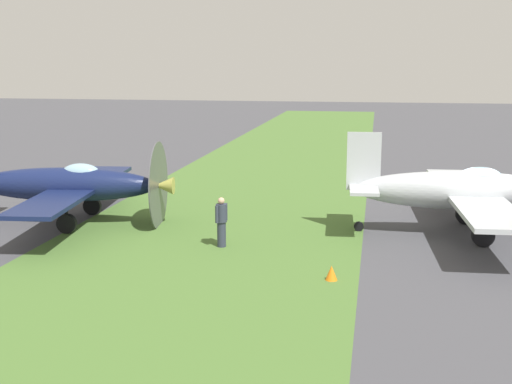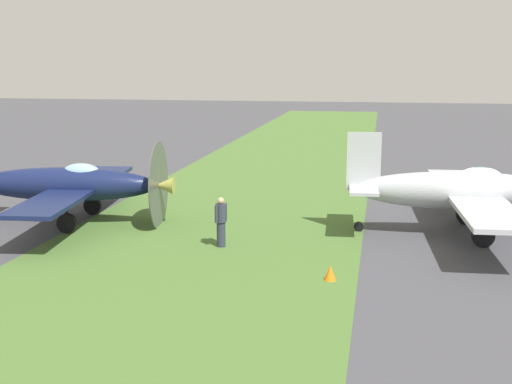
# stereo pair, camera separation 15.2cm
# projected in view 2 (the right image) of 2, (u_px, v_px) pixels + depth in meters

# --- Properties ---
(ground_plane) EXTENTS (160.00, 160.00, 0.00)m
(ground_plane) POSITION_uv_depth(u_px,v_px,m) (468.00, 232.00, 25.10)
(ground_plane) COLOR #424247
(grass_verge) EXTENTS (120.00, 11.00, 0.01)m
(grass_verge) POSITION_uv_depth(u_px,v_px,m) (225.00, 221.00, 26.78)
(grass_verge) COLOR #476B2D
(grass_verge) RESTS_ON ground
(airplane_lead) EXTENTS (10.94, 8.65, 3.90)m
(airplane_lead) POSITION_uv_depth(u_px,v_px,m) (465.00, 191.00, 24.42)
(airplane_lead) COLOR #B2B7BC
(airplane_lead) RESTS_ON ground
(airplane_wingman) EXTENTS (10.39, 8.24, 3.68)m
(airplane_wingman) POSITION_uv_depth(u_px,v_px,m) (70.00, 184.00, 26.22)
(airplane_wingman) COLOR #141E47
(airplane_wingman) RESTS_ON ground
(ground_crew_chief) EXTENTS (0.59, 0.38, 1.73)m
(ground_crew_chief) POSITION_uv_depth(u_px,v_px,m) (221.00, 221.00, 22.95)
(ground_crew_chief) COLOR #2D3342
(ground_crew_chief) RESTS_ON ground
(supply_crate) EXTENTS (0.96, 0.96, 0.64)m
(supply_crate) POSITION_uv_depth(u_px,v_px,m) (411.00, 187.00, 32.17)
(supply_crate) COLOR olive
(supply_crate) RESTS_ON ground
(runway_marker_cone) EXTENTS (0.36, 0.36, 0.44)m
(runway_marker_cone) POSITION_uv_depth(u_px,v_px,m) (330.00, 273.00, 19.54)
(runway_marker_cone) COLOR orange
(runway_marker_cone) RESTS_ON ground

